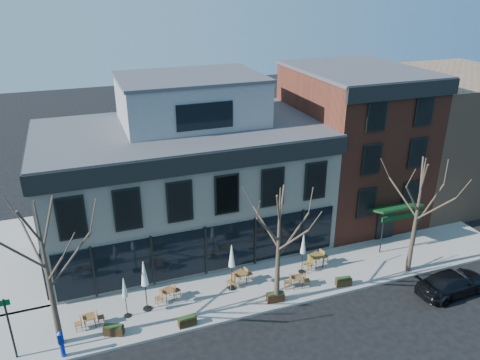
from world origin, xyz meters
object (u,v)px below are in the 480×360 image
object	(u,v)px
parked_sedan	(453,283)
cafe_set_0	(89,320)
call_box	(61,343)
umbrella_0	(125,290)

from	to	relation	value
parked_sedan	cafe_set_0	size ratio (longest dim) A/B	2.97
parked_sedan	cafe_set_0	bearing A→B (deg)	74.75
parked_sedan	cafe_set_0	xyz separation A→B (m)	(-20.09, 4.05, -0.11)
parked_sedan	call_box	world-z (taller)	call_box
parked_sedan	umbrella_0	size ratio (longest dim) A/B	1.91
parked_sedan	umbrella_0	bearing A→B (deg)	73.05
call_box	umbrella_0	distance (m)	3.92
call_box	cafe_set_0	bearing A→B (deg)	52.03
cafe_set_0	umbrella_0	distance (m)	2.35
umbrella_0	call_box	bearing A→B (deg)	-150.05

